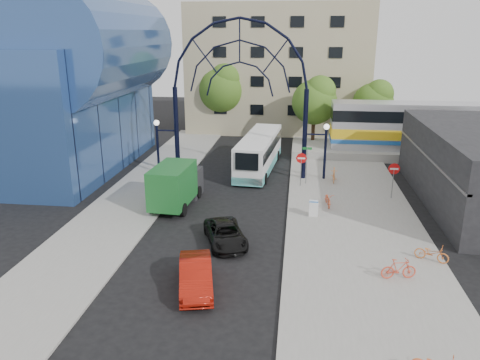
# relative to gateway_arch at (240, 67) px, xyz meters

# --- Properties ---
(ground) EXTENTS (120.00, 120.00, 0.00)m
(ground) POSITION_rel_gateway_arch_xyz_m (0.00, -14.00, -8.56)
(ground) COLOR black
(ground) RESTS_ON ground
(sidewalk_east) EXTENTS (8.00, 56.00, 0.12)m
(sidewalk_east) POSITION_rel_gateway_arch_xyz_m (8.00, -10.00, -8.50)
(sidewalk_east) COLOR gray
(sidewalk_east) RESTS_ON ground
(plaza_west) EXTENTS (5.00, 50.00, 0.12)m
(plaza_west) POSITION_rel_gateway_arch_xyz_m (-6.50, -8.00, -8.50)
(plaza_west) COLOR gray
(plaza_west) RESTS_ON ground
(gateway_arch) EXTENTS (13.64, 0.44, 12.10)m
(gateway_arch) POSITION_rel_gateway_arch_xyz_m (0.00, 0.00, 0.00)
(gateway_arch) COLOR black
(gateway_arch) RESTS_ON ground
(stop_sign) EXTENTS (0.80, 0.07, 2.50)m
(stop_sign) POSITION_rel_gateway_arch_xyz_m (4.80, -2.00, -6.56)
(stop_sign) COLOR slate
(stop_sign) RESTS_ON sidewalk_east
(do_not_enter_sign) EXTENTS (0.76, 0.07, 2.48)m
(do_not_enter_sign) POSITION_rel_gateway_arch_xyz_m (11.00, -4.00, -6.58)
(do_not_enter_sign) COLOR slate
(do_not_enter_sign) RESTS_ON sidewalk_east
(street_name_sign) EXTENTS (0.70, 0.70, 2.80)m
(street_name_sign) POSITION_rel_gateway_arch_xyz_m (5.20, -1.40, -6.43)
(street_name_sign) COLOR slate
(street_name_sign) RESTS_ON sidewalk_east
(sandwich_board) EXTENTS (0.55, 0.61, 0.99)m
(sandwich_board) POSITION_rel_gateway_arch_xyz_m (5.60, -8.02, -7.81)
(sandwich_board) COLOR white
(sandwich_board) RESTS_ON sidewalk_east
(transit_hall) EXTENTS (16.50, 18.00, 14.50)m
(transit_hall) POSITION_rel_gateway_arch_xyz_m (-15.30, 1.00, -1.86)
(transit_hall) COLOR #2B4A84
(transit_hall) RESTS_ON ground
(commercial_block_east) EXTENTS (6.00, 16.00, 5.00)m
(commercial_block_east) POSITION_rel_gateway_arch_xyz_m (16.00, -4.00, -6.06)
(commercial_block_east) COLOR black
(commercial_block_east) RESTS_ON ground
(apartment_block) EXTENTS (20.00, 12.10, 14.00)m
(apartment_block) POSITION_rel_gateway_arch_xyz_m (2.00, 20.97, -1.55)
(apartment_block) COLOR tan
(apartment_block) RESTS_ON ground
(train_platform) EXTENTS (32.00, 5.00, 0.80)m
(train_platform) POSITION_rel_gateway_arch_xyz_m (20.00, 8.00, -8.16)
(train_platform) COLOR gray
(train_platform) RESTS_ON ground
(train_car) EXTENTS (25.10, 3.05, 4.20)m
(train_car) POSITION_rel_gateway_arch_xyz_m (20.00, 8.00, -5.66)
(train_car) COLOR #B7B7BC
(train_car) RESTS_ON train_platform
(tree_north_a) EXTENTS (4.48, 4.48, 7.00)m
(tree_north_a) POSITION_rel_gateway_arch_xyz_m (6.12, 11.93, -3.95)
(tree_north_a) COLOR #382314
(tree_north_a) RESTS_ON ground
(tree_north_b) EXTENTS (5.12, 5.12, 8.00)m
(tree_north_b) POSITION_rel_gateway_arch_xyz_m (-3.88, 15.93, -3.29)
(tree_north_b) COLOR #382314
(tree_north_b) RESTS_ON ground
(tree_north_c) EXTENTS (4.16, 4.16, 6.50)m
(tree_north_c) POSITION_rel_gateway_arch_xyz_m (12.12, 13.93, -4.28)
(tree_north_c) COLOR #382314
(tree_north_c) RESTS_ON ground
(city_bus) EXTENTS (3.22, 10.69, 2.89)m
(city_bus) POSITION_rel_gateway_arch_xyz_m (1.34, 2.33, -7.04)
(city_bus) COLOR white
(city_bus) RESTS_ON ground
(green_truck) EXTENTS (2.54, 5.89, 2.91)m
(green_truck) POSITION_rel_gateway_arch_xyz_m (-3.33, -6.81, -7.10)
(green_truck) COLOR black
(green_truck) RESTS_ON ground
(black_suv) EXTENTS (3.18, 4.51, 1.14)m
(black_suv) POSITION_rel_gateway_arch_xyz_m (0.78, -12.31, -7.98)
(black_suv) COLOR black
(black_suv) RESTS_ON ground
(red_sedan) EXTENTS (2.31, 4.28, 1.34)m
(red_sedan) POSITION_rel_gateway_arch_xyz_m (0.19, -17.11, -7.89)
(red_sedan) COLOR #961309
(red_sedan) RESTS_ON ground
(bike_near_a) EXTENTS (0.76, 1.73, 0.88)m
(bike_near_a) POSITION_rel_gateway_arch_xyz_m (6.59, -6.00, -8.00)
(bike_near_a) COLOR #CF4E29
(bike_near_a) RESTS_ON sidewalk_east
(bike_near_b) EXTENTS (0.56, 1.72, 1.02)m
(bike_near_b) POSITION_rel_gateway_arch_xyz_m (7.31, -0.68, -7.92)
(bike_near_b) COLOR orange
(bike_near_b) RESTS_ON sidewalk_east
(bike_far_a) EXTENTS (1.73, 1.19, 0.86)m
(bike_far_a) POSITION_rel_gateway_arch_xyz_m (11.29, -13.24, -8.01)
(bike_far_a) COLOR orange
(bike_far_a) RESTS_ON sidewalk_east
(bike_far_b) EXTENTS (1.71, 0.76, 0.99)m
(bike_far_b) POSITION_rel_gateway_arch_xyz_m (9.31, -15.26, -7.94)
(bike_far_b) COLOR #D14229
(bike_far_b) RESTS_ON sidewalk_east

